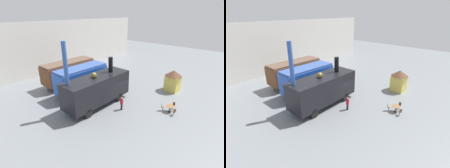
{
  "view_description": "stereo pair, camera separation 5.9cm",
  "coord_description": "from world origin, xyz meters",
  "views": [
    {
      "loc": [
        -15.87,
        -13.24,
        10.58
      ],
      "look_at": [
        -0.03,
        1.0,
        1.6
      ],
      "focal_mm": 28.0,
      "sensor_mm": 36.0,
      "label": 1
    },
    {
      "loc": [
        -15.83,
        -13.29,
        10.58
      ],
      "look_at": [
        -0.03,
        1.0,
        1.6
      ],
      "focal_mm": 28.0,
      "sensor_mm": 36.0,
      "label": 2
    }
  ],
  "objects": [
    {
      "name": "ground_plane",
      "position": [
        0.0,
        0.0,
        0.0
      ],
      "size": [
        80.0,
        80.0,
        0.0
      ],
      "primitive_type": "plane",
      "color": "gray"
    },
    {
      "name": "backdrop_wall",
      "position": [
        0.0,
        15.4,
        4.5
      ],
      "size": [
        44.0,
        0.15,
        9.0
      ],
      "color": "silver",
      "rests_on": "ground_plane"
    },
    {
      "name": "passenger_coach_wooden",
      "position": [
        -1.63,
        8.33,
        2.21
      ],
      "size": [
        7.91,
        2.79,
        3.64
      ],
      "color": "brown",
      "rests_on": "ground_plane"
    },
    {
      "name": "streamlined_locomotive",
      "position": [
        -1.73,
        4.36,
        2.22
      ],
      "size": [
        8.81,
        2.6,
        3.8
      ],
      "color": "blue",
      "rests_on": "ground_plane"
    },
    {
      "name": "steam_locomotive",
      "position": [
        -3.17,
        0.5,
        2.15
      ],
      "size": [
        8.54,
        2.84,
        5.46
      ],
      "color": "black",
      "rests_on": "ground_plane"
    },
    {
      "name": "cafe_table_near",
      "position": [
        1.16,
        -6.7,
        0.59
      ],
      "size": [
        0.93,
        0.93,
        0.73
      ],
      "color": "black",
      "rests_on": "ground_plane"
    },
    {
      "name": "cafe_chair_0",
      "position": [
        1.99,
        -6.75,
        0.51
      ],
      "size": [
        0.36,
        0.36,
        0.87
      ],
      "rotation": [
        0.0,
        0.0,
        9.36
      ],
      "color": "black",
      "rests_on": "ground_plane"
    },
    {
      "name": "cafe_chair_1",
      "position": [
        0.78,
        -5.95,
        0.51
      ],
      "size": [
        0.39,
        0.4,
        0.87
      ],
      "rotation": [
        0.0,
        0.0,
        11.46
      ],
      "color": "black",
      "rests_on": "ground_plane"
    },
    {
      "name": "cafe_chair_2",
      "position": [
        0.69,
        -7.4,
        0.51
      ],
      "size": [
        0.4,
        0.4,
        0.87
      ],
      "rotation": [
        0.0,
        0.0,
        13.55
      ],
      "color": "black",
      "rests_on": "ground_plane"
    },
    {
      "name": "visitor_person",
      "position": [
        -2.14,
        -2.38,
        0.86
      ],
      "size": [
        0.34,
        0.34,
        1.6
      ],
      "color": "#262633",
      "rests_on": "ground_plane"
    },
    {
      "name": "ticket_kiosk",
      "position": [
        6.78,
        -4.39,
        1.67
      ],
      "size": [
        2.34,
        2.34,
        3.0
      ],
      "color": "#DBC151",
      "rests_on": "ground_plane"
    },
    {
      "name": "support_pillar",
      "position": [
        -6.78,
        1.0,
        4.0
      ],
      "size": [
        0.44,
        0.44,
        8.0
      ],
      "color": "#2D519E",
      "rests_on": "ground_plane"
    }
  ]
}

